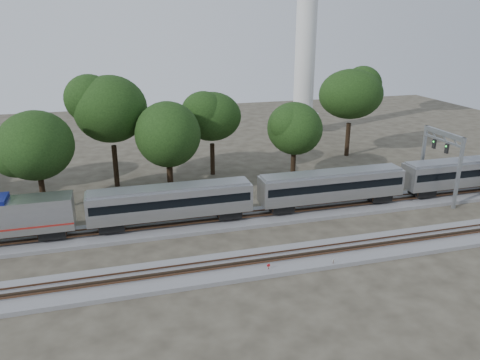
# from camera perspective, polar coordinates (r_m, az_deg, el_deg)

# --- Properties ---
(ground) EXTENTS (160.00, 160.00, 0.00)m
(ground) POSITION_cam_1_polar(r_m,az_deg,el_deg) (45.72, -4.17, -8.60)
(ground) COLOR #383328
(ground) RESTS_ON ground
(track_far) EXTENTS (160.00, 5.00, 0.73)m
(track_far) POSITION_cam_1_polar(r_m,az_deg,el_deg) (50.94, -5.55, -5.36)
(track_far) COLOR slate
(track_far) RESTS_ON ground
(track_near) EXTENTS (160.00, 5.00, 0.73)m
(track_near) POSITION_cam_1_polar(r_m,az_deg,el_deg) (42.18, -3.05, -10.79)
(track_near) COLOR slate
(track_near) RESTS_ON ground
(train) EXTENTS (88.93, 3.06, 4.52)m
(train) POSITION_cam_1_polar(r_m,az_deg,el_deg) (54.70, 11.27, -0.57)
(train) COLOR #B3B6BB
(train) RESTS_ON ground
(switch_stand_red) EXTENTS (0.29, 0.05, 0.91)m
(switch_stand_red) POSITION_cam_1_polar(r_m,az_deg,el_deg) (41.73, 3.49, -10.56)
(switch_stand_red) COLOR #512D19
(switch_stand_red) RESTS_ON ground
(switch_stand_white) EXTENTS (0.27, 0.12, 0.87)m
(switch_stand_white) POSITION_cam_1_polar(r_m,az_deg,el_deg) (43.31, 11.30, -9.78)
(switch_stand_white) COLOR #512D19
(switch_stand_white) RESTS_ON ground
(switch_lever) EXTENTS (0.56, 0.43, 0.30)m
(switch_lever) POSITION_cam_1_polar(r_m,az_deg,el_deg) (42.99, 8.12, -10.44)
(switch_lever) COLOR #512D19
(switch_lever) RESTS_ON ground
(signal_gantry) EXTENTS (0.59, 7.03, 8.55)m
(signal_gantry) POSITION_cam_1_polar(r_m,az_deg,el_deg) (61.39, 23.37, 3.36)
(signal_gantry) COLOR gray
(signal_gantry) RESTS_ON ground
(tree_2) EXTENTS (8.06, 8.06, 11.36)m
(tree_2) POSITION_cam_1_polar(r_m,az_deg,el_deg) (56.71, -23.63, 3.90)
(tree_2) COLOR black
(tree_2) RESTS_ON ground
(tree_3) EXTENTS (10.51, 10.51, 14.82)m
(tree_3) POSITION_cam_1_polar(r_m,az_deg,el_deg) (62.23, -15.51, 8.31)
(tree_3) COLOR black
(tree_3) RESTS_ON ground
(tree_4) EXTENTS (7.88, 7.88, 11.10)m
(tree_4) POSITION_cam_1_polar(r_m,az_deg,el_deg) (58.43, -8.79, 5.51)
(tree_4) COLOR black
(tree_4) RESTS_ON ground
(tree_5) EXTENTS (8.54, 8.54, 12.05)m
(tree_5) POSITION_cam_1_polar(r_m,az_deg,el_deg) (65.36, -3.48, 7.72)
(tree_5) COLOR black
(tree_5) RESTS_ON ground
(tree_6) EXTENTS (7.29, 7.29, 10.28)m
(tree_6) POSITION_cam_1_polar(r_m,az_deg,el_deg) (64.02, 6.67, 6.25)
(tree_6) COLOR black
(tree_6) RESTS_ON ground
(tree_7) EXTENTS (10.17, 10.17, 14.34)m
(tree_7) POSITION_cam_1_polar(r_m,az_deg,el_deg) (76.67, 13.38, 10.14)
(tree_7) COLOR black
(tree_7) RESTS_ON ground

